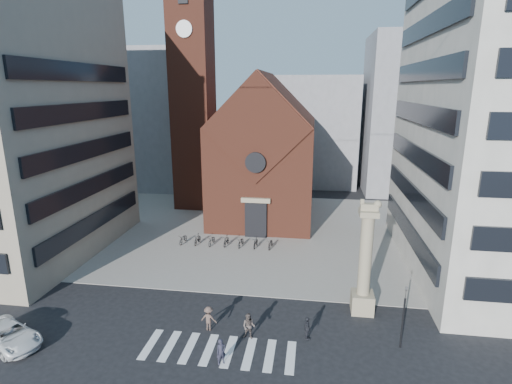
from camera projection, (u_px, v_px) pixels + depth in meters
The scene contains 22 objects.
ground at pixel (221, 323), 28.25m from camera, with size 120.00×120.00×0.00m, color black.
piazza at pixel (258, 230), 46.42m from camera, with size 46.00×30.00×0.05m, color gray.
zebra_crossing at pixel (219, 350), 25.30m from camera, with size 10.20×3.20×0.01m, color white, non-canonical shape.
church at pixel (265, 154), 50.18m from camera, with size 12.00×16.65×18.00m.
campanile at pixel (193, 91), 52.43m from camera, with size 5.50×5.50×31.20m.
bg_block_left at pixel (157, 119), 66.53m from camera, with size 16.00×14.00×22.00m, color gray.
bg_block_mid at pixel (314, 131), 68.18m from camera, with size 14.00×12.00×18.00m, color gray.
bg_block_right at pixel (418, 115), 62.31m from camera, with size 16.00×14.00×24.00m, color gray.
lion_column at pixel (365, 269), 28.84m from camera, with size 1.63×1.60×8.68m.
traffic_light at pixel (403, 316), 25.03m from camera, with size 0.13×0.16×4.30m.
white_car at pixel (9, 335), 25.71m from camera, with size 2.31×5.01×1.39m, color silver.
pedestrian_0 at pixel (221, 352), 23.90m from camera, with size 0.60×0.39×1.65m, color #292837.
pedestrian_1 at pixel (249, 326), 26.31m from camera, with size 0.87×0.68×1.79m, color #4F443F.
pedestrian_2 at pixel (307, 328), 26.25m from camera, with size 0.94×0.39×1.61m, color #212228.
pedestrian_3 at pixel (209, 318), 27.26m from camera, with size 1.12×0.65×1.74m, color brown.
scooter_0 at pixel (183, 239), 42.49m from camera, with size 0.65×1.85×0.97m, color black.
scooter_1 at pixel (197, 239), 42.25m from camera, with size 0.51×1.80×1.08m, color black.
scooter_2 at pixel (212, 240), 42.05m from camera, with size 0.65×1.85×0.97m, color black.
scooter_3 at pixel (226, 241), 41.82m from camera, with size 0.51×1.80×1.08m, color black.
scooter_4 at pixel (241, 242), 41.61m from camera, with size 0.65×1.85×0.97m, color black.
scooter_5 at pixel (256, 242), 41.38m from camera, with size 0.51×1.80×1.08m, color black.
scooter_6 at pixel (271, 244), 41.18m from camera, with size 0.65×1.85×0.97m, color black.
Camera 1 is at (6.05, -24.34, 16.17)m, focal length 28.00 mm.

